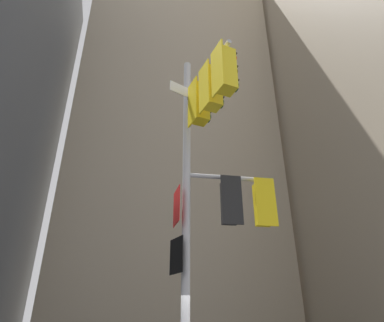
# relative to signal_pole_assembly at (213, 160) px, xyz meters

# --- Properties ---
(building_mid_block) EXTENTS (15.81, 15.81, 33.55)m
(building_mid_block) POSITION_rel_signal_pole_assembly_xyz_m (2.43, 21.97, 11.53)
(building_mid_block) COLOR tan
(building_mid_block) RESTS_ON ground
(signal_pole_assembly) EXTENTS (2.58, 2.56, 8.41)m
(signal_pole_assembly) POSITION_rel_signal_pole_assembly_xyz_m (0.00, 0.00, 0.00)
(signal_pole_assembly) COLOR #B2B2B5
(signal_pole_assembly) RESTS_ON ground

